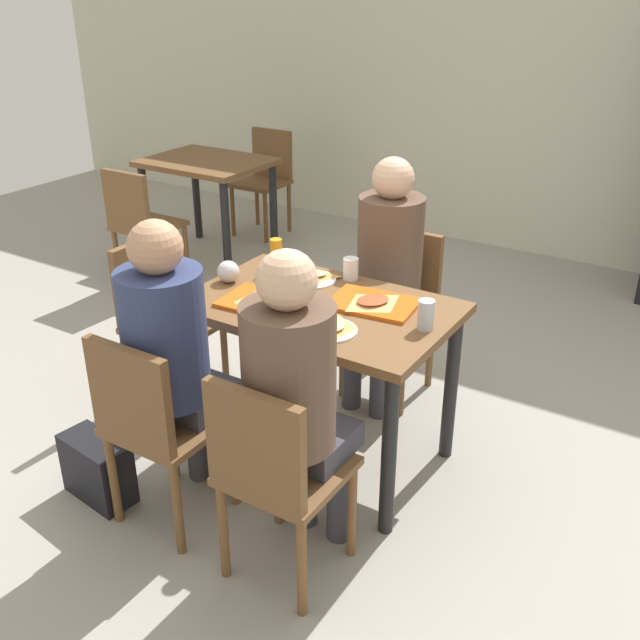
# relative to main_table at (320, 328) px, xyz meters

# --- Properties ---
(ground_plane) EXTENTS (10.00, 10.00, 0.02)m
(ground_plane) POSITION_rel_main_table_xyz_m (0.00, 0.00, -0.66)
(ground_plane) COLOR #9E998E
(back_wall) EXTENTS (10.00, 0.10, 2.80)m
(back_wall) POSITION_rel_main_table_xyz_m (0.00, 3.20, 0.75)
(back_wall) COLOR beige
(back_wall) RESTS_ON ground_plane
(main_table) EXTENTS (1.12, 0.72, 0.76)m
(main_table) POSITION_rel_main_table_xyz_m (0.00, 0.00, 0.00)
(main_table) COLOR brown
(main_table) RESTS_ON ground_plane
(chair_near_left) EXTENTS (0.40, 0.40, 0.85)m
(chair_near_left) POSITION_rel_main_table_xyz_m (-0.28, -0.74, -0.15)
(chair_near_left) COLOR brown
(chair_near_left) RESTS_ON ground_plane
(chair_near_right) EXTENTS (0.40, 0.40, 0.85)m
(chair_near_right) POSITION_rel_main_table_xyz_m (0.28, -0.74, -0.15)
(chair_near_right) COLOR brown
(chair_near_right) RESTS_ON ground_plane
(chair_far_side) EXTENTS (0.40, 0.40, 0.85)m
(chair_far_side) POSITION_rel_main_table_xyz_m (0.00, 0.74, -0.15)
(chair_far_side) COLOR brown
(chair_far_side) RESTS_ON ground_plane
(chair_left_end) EXTENTS (0.40, 0.40, 0.85)m
(chair_left_end) POSITION_rel_main_table_xyz_m (-0.94, 0.00, -0.15)
(chair_left_end) COLOR brown
(chair_left_end) RESTS_ON ground_plane
(person_in_red) EXTENTS (0.32, 0.42, 1.26)m
(person_in_red) POSITION_rel_main_table_xyz_m (-0.28, -0.60, 0.09)
(person_in_red) COLOR #383842
(person_in_red) RESTS_ON ground_plane
(person_in_brown_jacket) EXTENTS (0.32, 0.42, 1.26)m
(person_in_brown_jacket) POSITION_rel_main_table_xyz_m (0.28, -0.60, 0.09)
(person_in_brown_jacket) COLOR #383842
(person_in_brown_jacket) RESTS_ON ground_plane
(person_far_side) EXTENTS (0.32, 0.42, 1.26)m
(person_far_side) POSITION_rel_main_table_xyz_m (-0.00, 0.60, 0.09)
(person_far_side) COLOR #383842
(person_far_side) RESTS_ON ground_plane
(tray_red_near) EXTENTS (0.38, 0.28, 0.02)m
(tray_red_near) POSITION_rel_main_table_xyz_m (-0.20, -0.13, 0.12)
(tray_red_near) COLOR #D85914
(tray_red_near) RESTS_ON main_table
(tray_red_far) EXTENTS (0.39, 0.30, 0.02)m
(tray_red_far) POSITION_rel_main_table_xyz_m (0.20, 0.11, 0.12)
(tray_red_far) COLOR #D85914
(tray_red_far) RESTS_ON main_table
(paper_plate_center) EXTENTS (0.22, 0.22, 0.01)m
(paper_plate_center) POSITION_rel_main_table_xyz_m (-0.17, 0.20, 0.12)
(paper_plate_center) COLOR white
(paper_plate_center) RESTS_ON main_table
(paper_plate_near_edge) EXTENTS (0.22, 0.22, 0.01)m
(paper_plate_near_edge) POSITION_rel_main_table_xyz_m (0.17, -0.20, 0.12)
(paper_plate_near_edge) COLOR white
(paper_plate_near_edge) RESTS_ON main_table
(pizza_slice_a) EXTENTS (0.23, 0.23, 0.02)m
(pizza_slice_a) POSITION_rel_main_table_xyz_m (-0.21, -0.14, 0.14)
(pizza_slice_a) COLOR tan
(pizza_slice_a) RESTS_ON tray_red_near
(pizza_slice_b) EXTENTS (0.23, 0.25, 0.02)m
(pizza_slice_b) POSITION_rel_main_table_xyz_m (0.20, 0.09, 0.14)
(pizza_slice_b) COLOR #DBAD60
(pizza_slice_b) RESTS_ON tray_red_far
(pizza_slice_c) EXTENTS (0.25, 0.22, 0.02)m
(pizza_slice_c) POSITION_rel_main_table_xyz_m (-0.19, 0.22, 0.13)
(pizza_slice_c) COLOR #C68C47
(pizza_slice_c) RESTS_ON paper_plate_center
(pizza_slice_d) EXTENTS (0.21, 0.23, 0.02)m
(pizza_slice_d) POSITION_rel_main_table_xyz_m (0.17, -0.18, 0.13)
(pizza_slice_d) COLOR tan
(pizza_slice_d) RESTS_ON paper_plate_near_edge
(plastic_cup_a) EXTENTS (0.07, 0.07, 0.10)m
(plastic_cup_a) POSITION_rel_main_table_xyz_m (-0.03, 0.31, 0.16)
(plastic_cup_a) COLOR white
(plastic_cup_a) RESTS_ON main_table
(plastic_cup_b) EXTENTS (0.07, 0.07, 0.10)m
(plastic_cup_b) POSITION_rel_main_table_xyz_m (0.03, -0.31, 0.16)
(plastic_cup_b) COLOR white
(plastic_cup_b) RESTS_ON main_table
(soda_can) EXTENTS (0.07, 0.07, 0.12)m
(soda_can) POSITION_rel_main_table_xyz_m (0.48, 0.02, 0.17)
(soda_can) COLOR #B7BCC6
(soda_can) RESTS_ON main_table
(condiment_bottle) EXTENTS (0.06, 0.06, 0.16)m
(condiment_bottle) POSITION_rel_main_table_xyz_m (-0.36, 0.20, 0.19)
(condiment_bottle) COLOR orange
(condiment_bottle) RESTS_ON main_table
(foil_bundle) EXTENTS (0.10, 0.10, 0.10)m
(foil_bundle) POSITION_rel_main_table_xyz_m (-0.48, -0.02, 0.16)
(foil_bundle) COLOR silver
(foil_bundle) RESTS_ON main_table
(handbag) EXTENTS (0.34, 0.20, 0.28)m
(handbag) POSITION_rel_main_table_xyz_m (-0.63, -0.76, -0.51)
(handbag) COLOR black
(handbag) RESTS_ON ground_plane
(background_table) EXTENTS (0.90, 0.70, 0.76)m
(background_table) POSITION_rel_main_table_xyz_m (-2.09, 1.74, -0.02)
(background_table) COLOR brown
(background_table) RESTS_ON ground_plane
(background_chair_near) EXTENTS (0.40, 0.40, 0.85)m
(background_chair_near) POSITION_rel_main_table_xyz_m (-2.09, 1.01, -0.15)
(background_chair_near) COLOR brown
(background_chair_near) RESTS_ON ground_plane
(background_chair_far) EXTENTS (0.40, 0.40, 0.85)m
(background_chair_far) POSITION_rel_main_table_xyz_m (-2.09, 2.47, -0.15)
(background_chair_far) COLOR brown
(background_chair_far) RESTS_ON ground_plane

